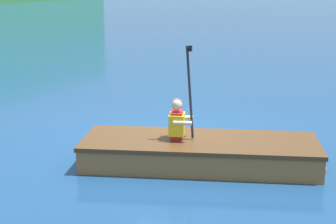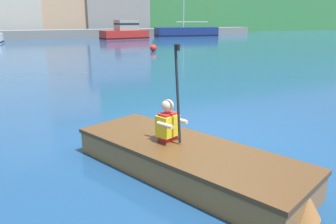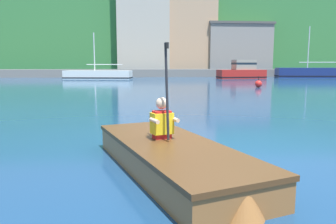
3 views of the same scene
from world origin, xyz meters
name	(u,v)px [view 3 (image 3 of 3)]	position (x,y,z in m)	size (l,w,h in m)	color
ground_plane	(233,151)	(0.00, 0.00, 0.00)	(300.00, 300.00, 0.00)	navy
shoreline_ridge	(147,37)	(0.00, 48.56, 5.83)	(120.00, 20.00, 11.67)	#387A3D
waterfront_warehouse_left	(142,13)	(-0.80, 42.05, 8.59)	(6.91, 10.97, 17.16)	#B2A899
waterfront_office_block_center	(181,35)	(4.54, 40.99, 5.58)	(8.91, 7.63, 11.14)	tan
waterfront_apartment_right	(232,50)	(12.01, 41.75, 3.50)	(8.71, 9.99, 6.98)	gray
marina_dock	(151,73)	(0.00, 33.71, 0.45)	(59.00, 2.40, 0.90)	slate
moored_boat_dock_west_end	(98,75)	(-5.52, 28.29, 0.40)	(6.91, 3.05, 4.57)	white
moored_boat_dock_west_inner	(310,73)	(17.63, 29.86, 0.52)	(7.68, 3.74, 5.61)	navy
moored_boat_dock_center_near	(242,71)	(9.30, 28.35, 0.73)	(5.14, 2.34, 1.93)	red
rowboat_foreground	(173,156)	(-1.12, -1.01, 0.22)	(2.17, 3.53, 0.39)	#935B2D
person_paddler	(162,120)	(-1.24, -0.67, 0.66)	(0.42, 0.41, 1.33)	red
channel_buoy	(258,84)	(6.06, 14.97, 0.22)	(0.44, 0.44, 0.72)	red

